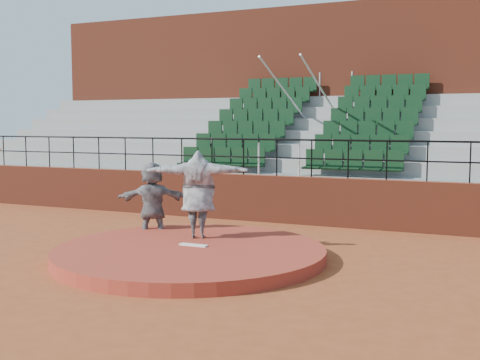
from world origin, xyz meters
The scene contains 9 objects.
ground centered at (0.00, 0.00, 0.00)m, with size 90.00×90.00×0.00m, color brown.
pitchers_mound centered at (0.00, 0.00, 0.12)m, with size 5.50×5.50×0.25m, color #A03523.
pitching_rubber centered at (0.00, 0.15, 0.27)m, with size 0.60×0.15×0.03m, color white.
boundary_wall centered at (0.00, 5.00, 0.65)m, with size 24.00×0.30×1.30m, color maroon.
wall_railing centered at (0.00, 5.00, 2.03)m, with size 24.04×0.05×1.03m.
seating_deck centered at (0.00, 8.65, 1.43)m, with size 24.00×5.97×4.63m.
press_box_facade centered at (0.00, 12.60, 3.55)m, with size 24.00×3.00×7.10m, color maroon.
pitcher centered at (-0.33, 0.99, 1.21)m, with size 2.35×0.64×1.91m, color black.
fielder centered at (-1.84, 1.54, 0.92)m, with size 1.71×0.55×1.85m, color black.
Camera 1 is at (5.80, -10.54, 2.77)m, focal length 45.00 mm.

